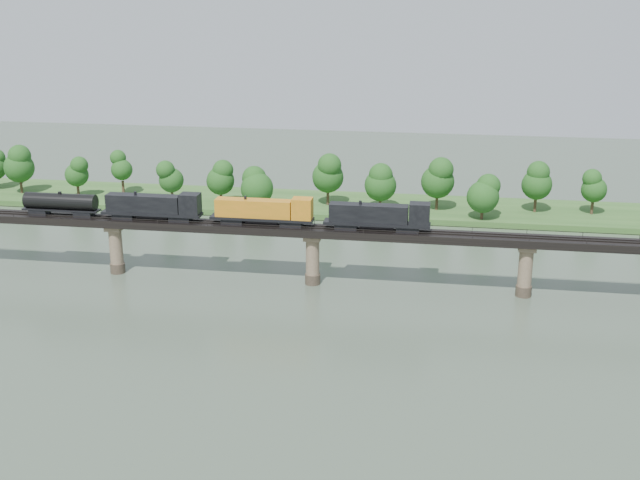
# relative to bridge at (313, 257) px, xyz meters

# --- Properties ---
(ground) EXTENTS (400.00, 400.00, 0.00)m
(ground) POSITION_rel_bridge_xyz_m (0.00, -30.00, -5.46)
(ground) COLOR #364436
(ground) RESTS_ON ground
(far_bank) EXTENTS (300.00, 24.00, 1.60)m
(far_bank) POSITION_rel_bridge_xyz_m (0.00, 55.00, -4.66)
(far_bank) COLOR #2B5221
(far_bank) RESTS_ON ground
(bridge) EXTENTS (236.00, 30.00, 11.50)m
(bridge) POSITION_rel_bridge_xyz_m (0.00, 0.00, 0.00)
(bridge) COLOR #473A2D
(bridge) RESTS_ON ground
(bridge_superstructure) EXTENTS (220.00, 4.90, 0.75)m
(bridge_superstructure) POSITION_rel_bridge_xyz_m (0.00, 0.00, 6.33)
(bridge_superstructure) COLOR black
(bridge_superstructure) RESTS_ON bridge
(far_treeline) EXTENTS (289.06, 17.54, 13.60)m
(far_treeline) POSITION_rel_bridge_xyz_m (-8.21, 50.52, 3.37)
(far_treeline) COLOR #382619
(far_treeline) RESTS_ON far_bank
(freight_train) EXTENTS (81.04, 3.16, 5.58)m
(freight_train) POSITION_rel_bridge_xyz_m (-17.04, -0.00, 8.70)
(freight_train) COLOR black
(freight_train) RESTS_ON bridge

